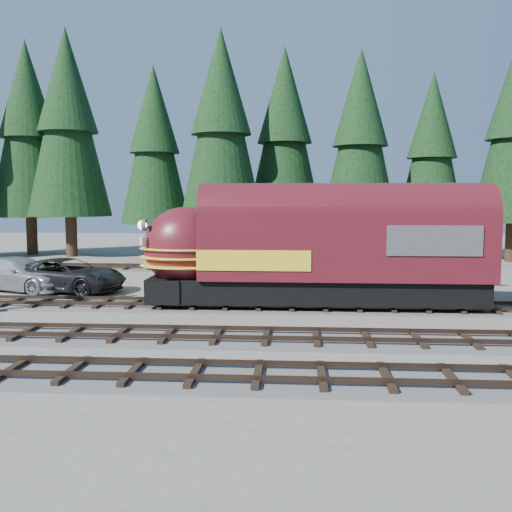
# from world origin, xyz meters

# --- Properties ---
(ground) EXTENTS (120.00, 120.00, 0.00)m
(ground) POSITION_xyz_m (0.00, 0.00, 0.00)
(ground) COLOR #6B665B
(ground) RESTS_ON ground
(track_spur) EXTENTS (32.00, 3.20, 0.33)m
(track_spur) POSITION_xyz_m (-10.00, 18.00, 0.06)
(track_spur) COLOR #4C4947
(track_spur) RESTS_ON ground
(depot) EXTENTS (12.80, 7.00, 5.30)m
(depot) POSITION_xyz_m (-0.00, 10.50, 2.96)
(depot) COLOR gold
(depot) RESTS_ON ground
(conifer_backdrop) EXTENTS (80.51, 24.06, 17.44)m
(conifer_backdrop) POSITION_xyz_m (3.38, 24.93, 10.54)
(conifer_backdrop) COLOR black
(conifer_backdrop) RESTS_ON ground
(locomotive) EXTENTS (16.12, 3.20, 4.38)m
(locomotive) POSITION_xyz_m (-0.85, 4.00, 2.56)
(locomotive) COLOR black
(locomotive) RESTS_ON ground
(caboose) EXTENTS (8.92, 2.59, 4.64)m
(caboose) POSITION_xyz_m (-4.74, 18.00, 2.34)
(caboose) COLOR black
(caboose) RESTS_ON ground
(pickup_truck_a) EXTENTS (7.06, 4.40, 1.82)m
(pickup_truck_a) POSITION_xyz_m (-13.86, 7.99, 0.91)
(pickup_truck_a) COLOR black
(pickup_truck_a) RESTS_ON ground
(pickup_truck_b) EXTENTS (6.80, 4.36, 1.83)m
(pickup_truck_b) POSITION_xyz_m (-16.65, 8.15, 0.92)
(pickup_truck_b) COLOR #9A9CA1
(pickup_truck_b) RESTS_ON ground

